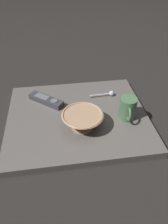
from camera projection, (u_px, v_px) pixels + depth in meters
ground_plane at (78, 120)px, 0.96m from camera, size 6.00×6.00×0.00m
table at (78, 117)px, 0.95m from camera, size 0.61×0.52×0.03m
cereal_bowl at (83, 120)px, 0.85m from camera, size 0.17×0.17×0.07m
coffee_mug at (128, 109)px, 0.89m from camera, size 0.07×0.11×0.10m
teaspoon at (110, 94)px, 1.04m from camera, size 0.12×0.03×0.03m
tv_remote_near at (46, 100)px, 1.00m from camera, size 0.17×0.15×0.03m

